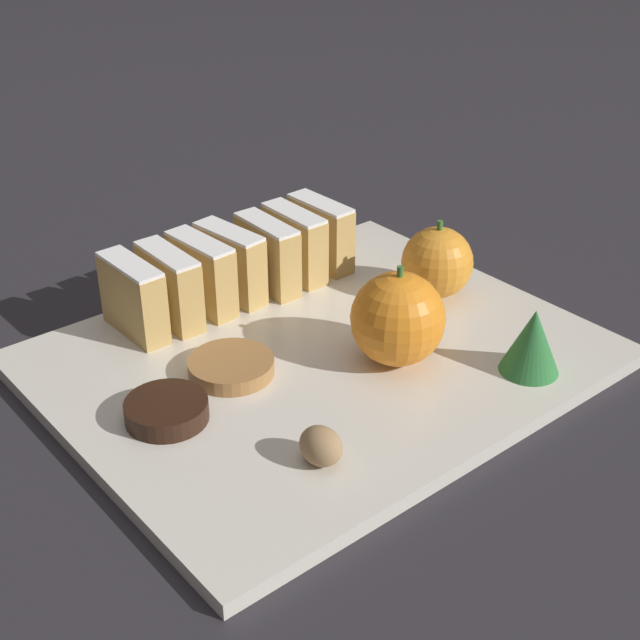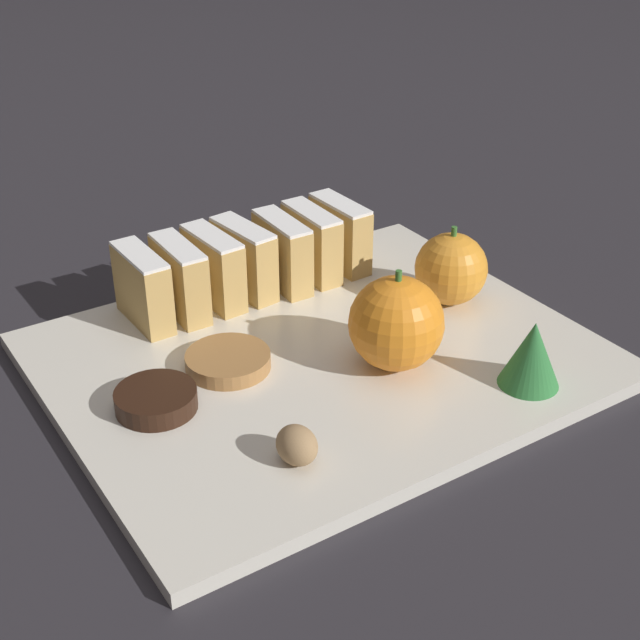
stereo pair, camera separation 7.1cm
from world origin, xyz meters
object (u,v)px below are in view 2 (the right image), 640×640
Objects in this scene: orange_near at (451,269)px; walnut at (297,445)px; orange_far at (396,323)px; chocolate_cookie at (158,402)px.

orange_near reaches higher than walnut.
orange_far is 0.19m from chocolate_cookie.
chocolate_cookie is (-0.10, -0.05, -0.01)m from walnut.
orange_near is at bearing 118.78° from orange_far.
chocolate_cookie is (-0.04, -0.18, -0.03)m from orange_far.
walnut is at bearing -63.10° from orange_near.
walnut is 0.54× the size of chocolate_cookie.
chocolate_cookie is at bearing -103.49° from orange_far.
walnut is (0.06, -0.13, -0.02)m from orange_far.
orange_far reaches higher than orange_near.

